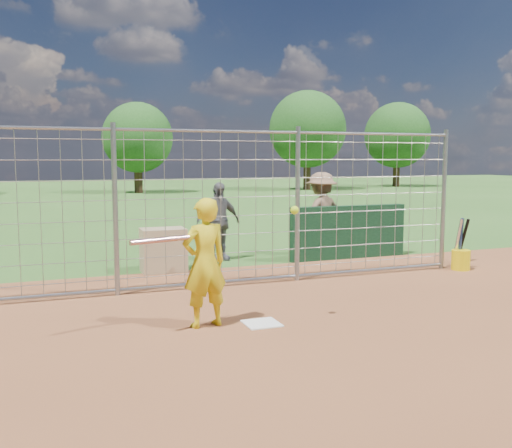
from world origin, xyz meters
name	(u,v)px	position (x,y,z in m)	size (l,w,h in m)	color
ground	(256,320)	(0.00, 0.00, 0.00)	(100.00, 100.00, 0.00)	#2D591E
infield_dirt	(389,419)	(0.00, -3.00, 0.01)	(18.00, 18.00, 0.00)	brown
home_plate	(262,324)	(0.00, -0.20, 0.01)	(0.43, 0.43, 0.02)	silver
dugout_wall	(348,232)	(3.40, 3.60, 0.55)	(2.60, 0.20, 1.10)	#11381E
batter	(205,263)	(-0.69, -0.03, 0.80)	(0.58, 0.38, 1.60)	gold
bystander_b	(218,221)	(0.82, 4.34, 0.80)	(0.94, 0.39, 1.60)	#55565A
bystander_c	(321,214)	(3.08, 4.20, 0.89)	(1.15, 0.66, 1.78)	#805E46
equipment_bin	(163,250)	(-0.47, 3.57, 0.40)	(0.80, 0.55, 0.80)	tan
equipment_in_play	(197,232)	(-0.83, -0.22, 1.21)	(2.07, 0.36, 0.39)	silver
bucket_with_bats	(461,257)	(4.74, 1.76, 0.25)	(0.34, 0.36, 0.98)	yellow
backstop_fence	(212,210)	(0.00, 2.00, 1.26)	(9.08, 0.08, 2.60)	gray
tree_line	(139,131)	(3.13, 28.13, 3.71)	(44.66, 6.72, 6.48)	#3F2B19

